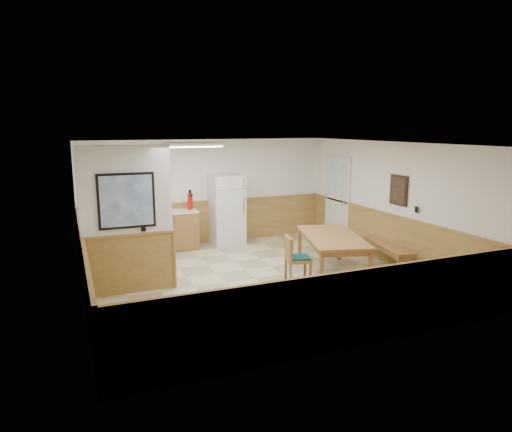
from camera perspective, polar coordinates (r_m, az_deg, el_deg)
name	(u,v)px	position (r m, az deg, el deg)	size (l,w,h in m)	color
ground	(256,279)	(8.61, -0.05, -7.82)	(6.00, 6.00, 0.00)	beige
ceiling	(256,144)	(8.15, -0.06, 9.04)	(6.00, 6.00, 0.02)	silver
back_wall	(208,192)	(11.09, -6.03, 3.04)	(6.00, 0.02, 2.50)	white
right_wall	(389,203)	(9.83, 16.32, 1.62)	(0.02, 6.00, 2.50)	white
left_wall	(80,227)	(7.68, -21.20, -1.26)	(0.02, 6.00, 2.50)	white
wainscot_back	(209,222)	(11.20, -5.93, -0.77)	(6.00, 0.04, 1.00)	tan
wainscot_right	(386,238)	(9.96, 16.00, -2.65)	(0.04, 6.00, 1.00)	tan
wainscot_left	(84,272)	(7.87, -20.67, -6.60)	(0.04, 6.00, 1.00)	tan
partition_wall	(127,222)	(7.92, -15.82, -0.69)	(1.50, 0.20, 2.50)	white
kitchen_counter	(162,231)	(10.64, -11.69, -1.79)	(2.20, 0.61, 1.00)	brown
exterior_door	(337,199)	(11.36, 10.13, 2.11)	(0.07, 1.02, 2.15)	silver
kitchen_window	(117,184)	(10.62, -16.97, 3.90)	(0.80, 0.04, 1.00)	silver
wall_painting	(399,190)	(9.53, 17.39, 3.10)	(0.04, 0.50, 0.60)	black
fluorescent_fixture	(192,145)	(9.13, -7.94, 8.82)	(1.20, 0.30, 0.09)	silver
refrigerator	(227,210)	(10.91, -3.67, 0.77)	(0.74, 0.72, 1.68)	white
dining_table	(332,240)	(8.84, 9.50, -3.01)	(1.51, 2.18, 0.75)	#AB723E
dining_bench	(387,249)	(9.69, 16.07, -3.99)	(0.65, 1.61, 0.45)	#AB723E
dining_chair	(294,256)	(8.32, 4.72, -4.97)	(0.66, 0.52, 0.85)	#AB723E
fire_extinguisher	(190,201)	(10.69, -8.23, 1.89)	(0.15, 0.15, 0.46)	#B71209
soap_bottle	(112,209)	(10.41, -17.60, 0.79)	(0.08, 0.08, 0.25)	#177F2C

